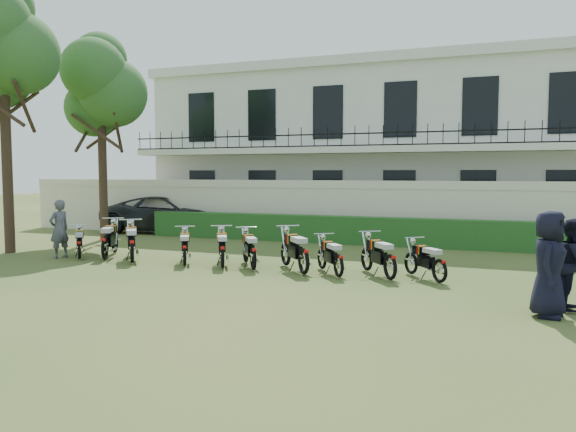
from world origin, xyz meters
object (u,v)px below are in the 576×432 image
object	(u,v)px
motorcycle_1	(105,243)
motorcycle_2	(132,245)
motorcycle_0	(79,245)
officer_1	(574,264)
motorcycle_8	(390,261)
motorcycle_9	(440,265)
tree_west_near	(101,86)
motorcycle_5	(253,253)
motorcycle_7	(339,260)
motorcycle_3	(185,250)
motorcycle_6	(304,255)
suv	(169,214)
tree_west_mid	(3,43)
officer_0	(549,264)
motorcycle_4	(223,251)
inspector	(59,229)

from	to	relation	value
motorcycle_1	motorcycle_2	distance (m)	1.15
motorcycle_0	officer_1	size ratio (longest dim) A/B	0.80
motorcycle_8	motorcycle_0	bearing A→B (deg)	142.96
motorcycle_9	tree_west_near	bearing A→B (deg)	120.71
motorcycle_5	motorcycle_7	distance (m)	2.38
motorcycle_2	motorcycle_3	xyz separation A→B (m)	(1.64, 0.15, -0.07)
motorcycle_1	motorcycle_3	xyz separation A→B (m)	(2.77, -0.08, -0.06)
motorcycle_1	motorcycle_5	distance (m)	4.83
motorcycle_6	officer_1	size ratio (longest dim) A/B	0.96
suv	tree_west_mid	bearing A→B (deg)	162.55
motorcycle_3	motorcycle_6	size ratio (longest dim) A/B	0.98
motorcycle_0	motorcycle_1	world-z (taller)	motorcycle_1
tree_west_mid	officer_0	xyz separation A→B (m)	(15.66, -2.66, -5.71)
motorcycle_0	motorcycle_4	size ratio (longest dim) A/B	0.79
motorcycle_4	motorcycle_5	size ratio (longest dim) A/B	1.06
motorcycle_0	motorcycle_5	world-z (taller)	motorcycle_5
motorcycle_9	suv	world-z (taller)	suv
officer_0	officer_1	bearing A→B (deg)	-22.44
motorcycle_4	motorcycle_5	distance (m)	0.90
tree_west_near	motorcycle_4	world-z (taller)	tree_west_near
motorcycle_1	motorcycle_4	size ratio (longest dim) A/B	1.10
motorcycle_2	motorcycle_4	size ratio (longest dim) A/B	1.00
motorcycle_3	inspector	bearing A→B (deg)	148.90
suv	officer_1	world-z (taller)	officer_1
inspector	officer_0	world-z (taller)	officer_0
motorcycle_5	motorcycle_6	size ratio (longest dim) A/B	0.99
tree_west_near	motorcycle_9	bearing A→B (deg)	-18.12
motorcycle_2	suv	world-z (taller)	suv
motorcycle_8	motorcycle_9	xyz separation A→B (m)	(1.14, 0.07, -0.05)
tree_west_mid	motorcycle_0	world-z (taller)	tree_west_mid
tree_west_near	suv	distance (m)	6.10
motorcycle_4	tree_west_mid	bearing A→B (deg)	148.93
tree_west_near	motorcycle_6	distance (m)	11.92
motorcycle_2	officer_0	world-z (taller)	officer_0
motorcycle_3	motorcycle_5	size ratio (longest dim) A/B	1.00
motorcycle_2	motorcycle_7	distance (m)	6.07
motorcycle_9	motorcycle_1	bearing A→B (deg)	138.70
motorcycle_7	suv	distance (m)	12.47
tree_west_near	motorcycle_1	size ratio (longest dim) A/B	4.09
motorcycle_3	motorcycle_0	bearing A→B (deg)	150.32
motorcycle_3	motorcycle_7	size ratio (longest dim) A/B	1.10
motorcycle_5	officer_0	world-z (taller)	officer_0
motorcycle_3	officer_0	bearing A→B (deg)	-45.39
motorcycle_6	motorcycle_5	bearing A→B (deg)	136.14
motorcycle_8	motorcycle_9	bearing A→B (deg)	-33.80
tree_west_near	motorcycle_2	bearing A→B (deg)	-44.42
motorcycle_4	motorcycle_8	size ratio (longest dim) A/B	1.08
motorcycle_8	officer_0	distance (m)	4.05
motorcycle_1	motorcycle_7	distance (m)	7.20
suv	officer_0	bearing A→B (deg)	-131.84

